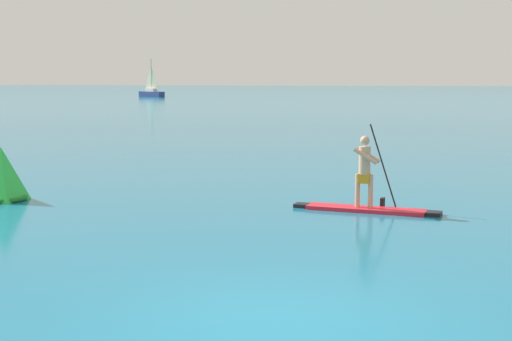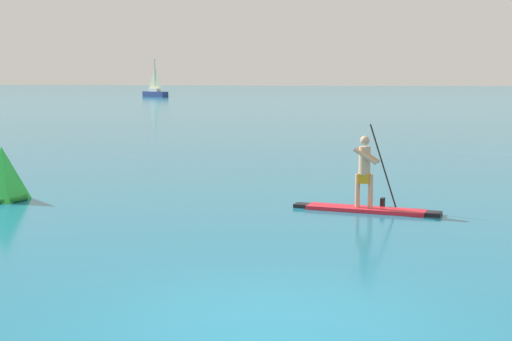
{
  "view_description": "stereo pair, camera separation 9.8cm",
  "coord_description": "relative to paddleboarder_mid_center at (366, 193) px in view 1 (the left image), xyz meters",
  "views": [
    {
      "loc": [
        1.42,
        -8.81,
        3.04
      ],
      "look_at": [
        -1.77,
        8.01,
        0.84
      ],
      "focal_mm": 51.98,
      "sensor_mm": 36.0,
      "label": 1
    },
    {
      "loc": [
        1.52,
        -8.8,
        3.04
      ],
      "look_at": [
        -1.77,
        8.01,
        0.84
      ],
      "focal_mm": 51.98,
      "sensor_mm": 36.0,
      "label": 2
    }
  ],
  "objects": [
    {
      "name": "sailboat_left_horizon",
      "position": [
        -33.99,
        85.34,
        0.34
      ],
      "size": [
        4.53,
        3.56,
        5.43
      ],
      "rotation": [
        0.0,
        0.0,
        2.54
      ],
      "color": "navy",
      "rests_on": "ground"
    },
    {
      "name": "paddleboarder_mid_center",
      "position": [
        0.0,
        0.0,
        0.0
      ],
      "size": [
        3.36,
        1.02,
        2.01
      ],
      "rotation": [
        0.0,
        0.0,
        -0.18
      ],
      "color": "red",
      "rests_on": "ground"
    },
    {
      "name": "race_marker_buoy",
      "position": [
        -8.83,
        -0.18,
        0.17
      ],
      "size": [
        1.34,
        1.34,
        1.32
      ],
      "color": "green",
      "rests_on": "ground"
    },
    {
      "name": "ground",
      "position": [
        -0.8,
        -7.84,
        -0.42
      ],
      "size": [
        440.0,
        440.0,
        0.0
      ],
      "primitive_type": "plane",
      "color": "#196B8C"
    }
  ]
}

